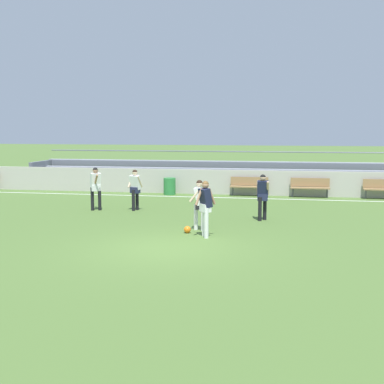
{
  "coord_description": "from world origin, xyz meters",
  "views": [
    {
      "loc": [
        3.15,
        -13.34,
        3.28
      ],
      "look_at": [
        -0.03,
        4.1,
        1.04
      ],
      "focal_mm": 48.12,
      "sensor_mm": 36.0,
      "label": 1
    }
  ],
  "objects": [
    {
      "name": "player_dark_on_ball",
      "position": [
        0.83,
        1.61,
        1.02
      ],
      "size": [
        0.61,
        0.49,
        1.7
      ],
      "color": "white",
      "rests_on": "ground"
    },
    {
      "name": "player_dark_wide_left",
      "position": [
        2.38,
        4.74,
        0.97
      ],
      "size": [
        0.44,
        0.5,
        1.63
      ],
      "color": "black",
      "rests_on": "ground"
    },
    {
      "name": "sideline_wall",
      "position": [
        0.0,
        11.55,
        0.6
      ],
      "size": [
        48.0,
        0.16,
        1.21
      ],
      "primitive_type": "cube",
      "color": "#BCB7AD",
      "rests_on": "ground"
    },
    {
      "name": "player_white_overlapping",
      "position": [
        -4.2,
        5.79,
        1.02
      ],
      "size": [
        0.48,
        0.7,
        1.7
      ],
      "color": "black",
      "rests_on": "ground"
    },
    {
      "name": "field_line_sideline",
      "position": [
        0.0,
        10.34,
        0.0
      ],
      "size": [
        44.0,
        0.12,
        0.01
      ],
      "primitive_type": "cube",
      "color": "white",
      "rests_on": "ground"
    },
    {
      "name": "trash_bin",
      "position": [
        -2.41,
        11.0,
        0.41
      ],
      "size": [
        0.59,
        0.59,
        0.82
      ],
      "primitive_type": "cylinder",
      "color": "#2D7F3D",
      "rests_on": "ground"
    },
    {
      "name": "bench_far_right",
      "position": [
        4.3,
        11.21,
        0.55
      ],
      "size": [
        1.8,
        0.4,
        0.9
      ],
      "color": "#99754C",
      "rests_on": "ground"
    },
    {
      "name": "bench_near_bin",
      "position": [
        7.59,
        11.21,
        0.55
      ],
      "size": [
        1.8,
        0.4,
        0.9
      ],
      "color": "#99754C",
      "rests_on": "ground"
    },
    {
      "name": "bench_near_wall_gap",
      "position": [
        1.46,
        11.21,
        0.55
      ],
      "size": [
        1.8,
        0.4,
        0.9
      ],
      "color": "#99754C",
      "rests_on": "ground"
    },
    {
      "name": "bleacher_stand",
      "position": [
        3.06,
        13.62,
        0.8
      ],
      "size": [
        27.05,
        2.9,
        1.96
      ],
      "color": "#9EA3AD",
      "rests_on": "ground"
    },
    {
      "name": "ground_plane",
      "position": [
        0.0,
        0.0,
        0.0
      ],
      "size": [
        160.0,
        160.0,
        0.0
      ],
      "primitive_type": "plane",
      "color": "#4C6B30"
    },
    {
      "name": "player_white_deep_cover",
      "position": [
        0.48,
        2.6,
        0.96
      ],
      "size": [
        0.59,
        0.45,
        1.62
      ],
      "color": "white",
      "rests_on": "ground"
    },
    {
      "name": "soccer_ball",
      "position": [
        0.19,
        2.11,
        0.11
      ],
      "size": [
        0.22,
        0.22,
        0.22
      ],
      "primitive_type": "sphere",
      "color": "orange",
      "rests_on": "ground"
    },
    {
      "name": "player_white_challenging",
      "position": [
        -2.67,
        6.05,
        0.96
      ],
      "size": [
        0.56,
        0.4,
        1.62
      ],
      "color": "black",
      "rests_on": "ground"
    }
  ]
}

